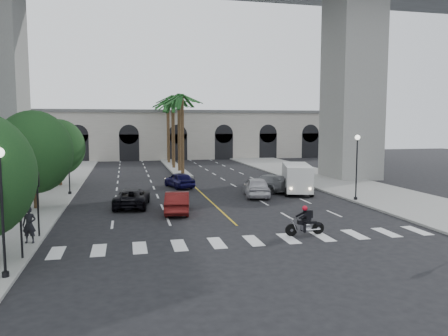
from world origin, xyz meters
TOP-DOWN VIEW (x-y plane):
  - ground at (0.00, 0.00)m, footprint 140.00×140.00m
  - sidewalk_left at (-15.00, 15.00)m, footprint 8.00×100.00m
  - sidewalk_right at (15.00, 15.00)m, footprint 8.00×100.00m
  - median at (0.00, 38.00)m, footprint 2.00×24.00m
  - pier_building at (0.00, 55.00)m, footprint 71.00×10.50m
  - bridge at (3.42, 22.00)m, footprint 75.00×13.00m
  - palm_a at (0.00, 28.00)m, footprint 3.20×3.20m
  - palm_b at (0.10, 32.00)m, footprint 3.20×3.20m
  - palm_c at (-0.20, 36.00)m, footprint 3.20×3.20m
  - palm_d at (0.15, 40.00)m, footprint 3.20×3.20m
  - palm_e at (-0.10, 44.00)m, footprint 3.20×3.20m
  - palm_f at (0.20, 48.00)m, footprint 3.20×3.20m
  - street_tree_mid at (-13.00, 10.00)m, footprint 5.44×5.44m
  - street_tree_far at (-13.00, 22.00)m, footprint 5.04×5.04m
  - lamp_post_left_near at (-11.40, -5.00)m, footprint 0.40×0.40m
  - lamp_post_left_far at (-11.40, 16.00)m, footprint 0.40×0.40m
  - lamp_post_right at (11.40, 8.00)m, footprint 0.40×0.40m
  - traffic_signal_near at (-11.30, -2.50)m, footprint 0.25×0.18m
  - traffic_signal_far at (-11.30, 1.50)m, footprint 0.25×0.18m
  - motorcycle_rider at (3.24, -0.99)m, footprint 2.35×0.63m
  - car_a at (4.27, 11.98)m, footprint 2.86×5.25m
  - car_b at (-3.11, 6.68)m, footprint 2.30×4.87m
  - car_c at (-6.20, 9.62)m, footprint 3.01×5.39m
  - car_d at (6.28, 14.62)m, footprint 4.03×5.84m
  - car_e at (-1.54, 18.62)m, footprint 2.92×4.78m
  - cargo_van at (8.40, 13.08)m, footprint 3.80×6.40m
  - pedestrian_a at (-11.50, 0.14)m, footprint 0.76×0.57m

SIDE VIEW (x-z plane):
  - ground at x=0.00m, z-range 0.00..0.00m
  - sidewalk_left at x=-15.00m, z-range 0.00..0.15m
  - sidewalk_right at x=15.00m, z-range 0.00..0.15m
  - median at x=0.00m, z-range 0.00..0.20m
  - car_c at x=-6.20m, z-range 0.00..1.42m
  - car_e at x=-1.54m, z-range 0.00..1.52m
  - motorcycle_rider at x=3.24m, z-range -0.08..1.61m
  - car_b at x=-3.11m, z-range 0.00..1.54m
  - car_d at x=6.28m, z-range 0.00..1.57m
  - car_a at x=4.27m, z-range 0.00..1.69m
  - pedestrian_a at x=-11.50m, z-range 0.15..2.04m
  - cargo_van at x=8.40m, z-range 0.15..2.71m
  - traffic_signal_near at x=-11.30m, z-range 0.69..4.34m
  - traffic_signal_far at x=-11.30m, z-range 0.69..4.34m
  - lamp_post_left_near at x=-11.40m, z-range 0.55..5.90m
  - lamp_post_left_far at x=-11.40m, z-range 0.55..5.90m
  - lamp_post_right at x=11.40m, z-range 0.55..5.90m
  - street_tree_far at x=-13.00m, z-range 0.56..7.24m
  - street_tree_mid at x=-13.00m, z-range 0.61..7.81m
  - pier_building at x=0.00m, z-range 0.02..8.52m
  - palm_c at x=-0.20m, z-range 3.86..13.96m
  - palm_a at x=0.00m, z-range 3.95..14.25m
  - palm_e at x=-0.10m, z-range 3.99..14.39m
  - palm_b at x=0.10m, z-range 4.07..14.67m
  - palm_f at x=0.20m, z-range 4.11..14.81m
  - palm_d at x=0.15m, z-range 4.20..15.10m
  - bridge at x=3.42m, z-range 5.51..31.51m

